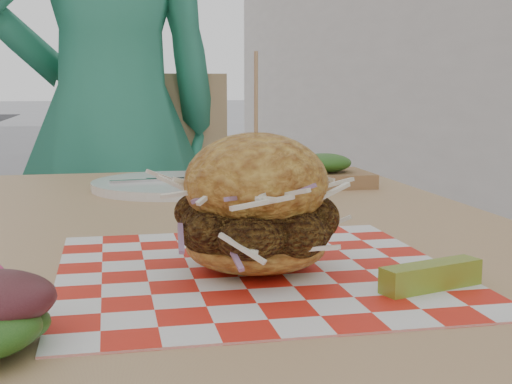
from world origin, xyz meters
TOP-DOWN VIEW (x-y plane):
  - diner at (0.12, 0.90)m, footprint 0.68×0.53m
  - patio_table at (0.21, -0.08)m, footprint 0.80×1.20m
  - patio_chair at (0.21, 0.91)m, footprint 0.44×0.45m
  - paper_liner at (0.24, -0.27)m, footprint 0.36×0.36m
  - sandwich at (0.24, -0.27)m, footprint 0.18×0.18m
  - pickle_spear at (0.37, -0.36)m, footprint 0.10×0.05m
  - place_setting at (0.21, 0.27)m, footprint 0.27×0.27m
  - kraft_tray at (0.47, 0.26)m, footprint 0.15×0.12m

SIDE VIEW (x-z plane):
  - patio_chair at x=0.21m, z-range 0.08..1.03m
  - patio_table at x=0.21m, z-range 0.30..1.05m
  - paper_liner at x=0.24m, z-range 0.75..0.75m
  - place_setting at x=0.21m, z-range 0.75..0.77m
  - pickle_spear at x=0.37m, z-range 0.75..0.77m
  - kraft_tray at x=0.47m, z-range 0.74..0.80m
  - sandwich at x=0.24m, z-range 0.71..0.91m
  - diner at x=0.12m, z-range 0.00..1.66m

